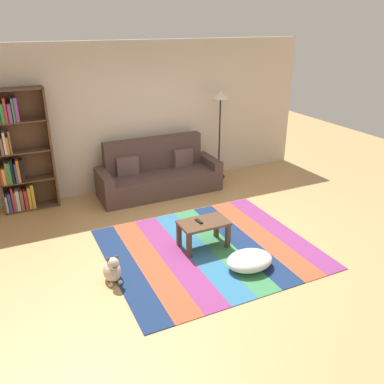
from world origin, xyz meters
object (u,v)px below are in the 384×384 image
(couch, at_px, (158,175))
(tv_remote, at_px, (199,221))
(bookshelf, at_px, (17,155))
(standing_lamp, at_px, (220,107))
(dog, at_px, (112,270))
(coffee_table, at_px, (203,227))
(pouf, at_px, (250,260))

(couch, bearing_deg, tv_remote, -95.85)
(bookshelf, relative_size, standing_lamp, 1.16)
(dog, bearing_deg, bookshelf, 106.48)
(tv_remote, bearing_deg, bookshelf, 125.12)
(dog, height_order, tv_remote, tv_remote)
(coffee_table, relative_size, standing_lamp, 0.39)
(tv_remote, bearing_deg, couch, 78.02)
(pouf, bearing_deg, couch, 92.73)
(bookshelf, bearing_deg, standing_lamp, -1.57)
(pouf, bearing_deg, bookshelf, 127.87)
(bookshelf, height_order, standing_lamp, bookshelf)
(pouf, height_order, tv_remote, tv_remote)
(couch, bearing_deg, bookshelf, 173.20)
(bookshelf, distance_m, standing_lamp, 3.78)
(bookshelf, relative_size, coffee_table, 2.96)
(couch, distance_m, standing_lamp, 1.80)
(standing_lamp, bearing_deg, bookshelf, 178.43)
(coffee_table, height_order, standing_lamp, standing_lamp)
(coffee_table, bearing_deg, pouf, -68.30)
(coffee_table, xyz_separation_m, pouf, (0.30, -0.75, -0.20))
(bookshelf, bearing_deg, pouf, -52.13)
(pouf, xyz_separation_m, dog, (-1.69, 0.50, 0.04))
(bookshelf, xyz_separation_m, pouf, (2.49, -3.21, -0.85))
(tv_remote, bearing_deg, coffee_table, -27.54)
(coffee_table, bearing_deg, bookshelf, 131.78)
(couch, distance_m, pouf, 2.94)
(couch, distance_m, bookshelf, 2.45)
(pouf, distance_m, tv_remote, 0.90)
(coffee_table, height_order, dog, coffee_table)
(coffee_table, xyz_separation_m, dog, (-1.40, -0.25, -0.16))
(standing_lamp, relative_size, tv_remote, 11.71)
(couch, height_order, pouf, couch)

